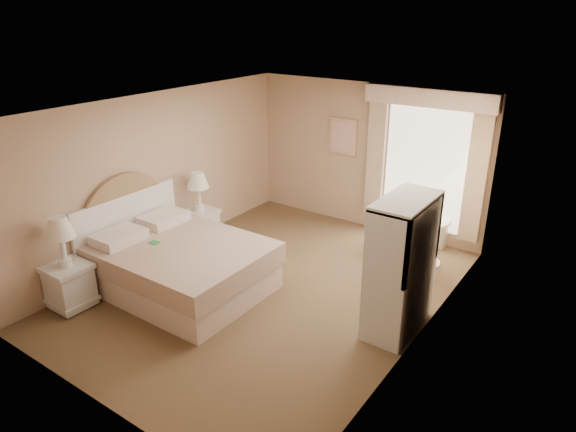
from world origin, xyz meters
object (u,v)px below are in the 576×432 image
Objects in this scene: nightstand_near at (68,275)px; cafe_chair at (389,217)px; round_table at (425,233)px; nightstand_far at (200,217)px; armoire at (401,277)px; bed at (175,262)px.

cafe_chair is (2.61, 3.95, 0.08)m from nightstand_near.
round_table is 0.69m from cafe_chair.
nightstand_far is 3.68m from armoire.
round_table is at bearing 49.23° from nightstand_near.
armoire reaches higher than round_table.
round_table is (3.28, 3.80, 0.03)m from nightstand_near.
cafe_chair is at bearing 56.54° from nightstand_near.
nightstand_near is at bearing -110.37° from cafe_chair.
bed is 1.91× the size of nightstand_far.
round_table is at bearing 0.72° from cafe_chair.
nightstand_far is 3.04m from cafe_chair.
round_table is 0.45× the size of armoire.
nightstand_far is at bearing -136.21° from cafe_chair.
round_table is 0.80× the size of cafe_chair.
round_table is 1.86m from armoire.
nightstand_far is at bearing 90.00° from nightstand_near.
cafe_chair is 2.22m from armoire.
nightstand_near is 4.74m from cafe_chair.
nightstand_far reaches higher than round_table.
bed reaches higher than cafe_chair.
bed is at bearing 57.72° from nightstand_near.
bed is 3.04× the size of round_table.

